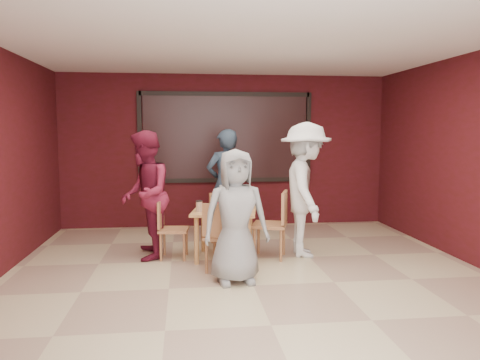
{
  "coord_description": "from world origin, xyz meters",
  "views": [
    {
      "loc": [
        -0.77,
        -5.16,
        1.77
      ],
      "look_at": [
        -0.01,
        1.22,
        1.09
      ],
      "focal_mm": 35.0,
      "sensor_mm": 36.0,
      "label": 1
    }
  ],
  "objects": [
    {
      "name": "chair_front",
      "position": [
        -0.31,
        0.55,
        0.5
      ],
      "size": [
        0.55,
        0.55,
        0.89
      ],
      "color": "#A1683E",
      "rests_on": "floor"
    },
    {
      "name": "diner_back",
      "position": [
        -0.1,
        2.38,
        0.9
      ],
      "size": [
        0.75,
        0.6,
        1.8
      ],
      "primitive_type": "imported",
      "rotation": [
        0.0,
        0.0,
        3.44
      ],
      "color": "#283747",
      "rests_on": "floor"
    },
    {
      "name": "chair_back",
      "position": [
        -0.17,
        2.06,
        0.45
      ],
      "size": [
        0.48,
        0.48,
        0.8
      ],
      "color": "#A1683E",
      "rests_on": "floor"
    },
    {
      "name": "diner_right",
      "position": [
        0.93,
        1.22,
        0.95
      ],
      "size": [
        0.82,
        1.29,
        1.89
      ],
      "primitive_type": "imported",
      "rotation": [
        0.0,
        0.0,
        1.47
      ],
      "color": "silver",
      "rests_on": "floor"
    },
    {
      "name": "window_blinds",
      "position": [
        0.0,
        3.45,
        1.65
      ],
      "size": [
        3.0,
        0.02,
        1.5
      ],
      "primitive_type": "cube",
      "color": "black"
    },
    {
      "name": "floor",
      "position": [
        0.0,
        0.0,
        0.0
      ],
      "size": [
        7.0,
        7.0,
        0.0
      ],
      "primitive_type": "plane",
      "color": "#C8B68B",
      "rests_on": "ground"
    },
    {
      "name": "diner_left",
      "position": [
        -1.32,
        1.34,
        0.89
      ],
      "size": [
        0.71,
        0.89,
        1.78
      ],
      "primitive_type": "imported",
      "rotation": [
        0.0,
        0.0,
        -1.53
      ],
      "color": "maroon",
      "rests_on": "floor"
    },
    {
      "name": "chair_right",
      "position": [
        0.48,
        1.13,
        0.53
      ],
      "size": [
        0.57,
        0.57,
        0.94
      ],
      "color": "#A1683E",
      "rests_on": "floor"
    },
    {
      "name": "diner_front",
      "position": [
        -0.18,
        0.14,
        0.78
      ],
      "size": [
        0.82,
        0.58,
        1.56
      ],
      "primitive_type": "imported",
      "rotation": [
        0.0,
        0.0,
        0.12
      ],
      "color": "gray",
      "rests_on": "floor"
    },
    {
      "name": "chair_left",
      "position": [
        -0.99,
        1.29,
        0.46
      ],
      "size": [
        0.44,
        0.44,
        0.81
      ],
      "color": "#A1683E",
      "rests_on": "floor"
    },
    {
      "name": "dining_table",
      "position": [
        -0.22,
        1.22,
        0.6
      ],
      "size": [
        1.0,
        1.0,
        0.83
      ],
      "color": "tan",
      "rests_on": "floor"
    }
  ]
}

